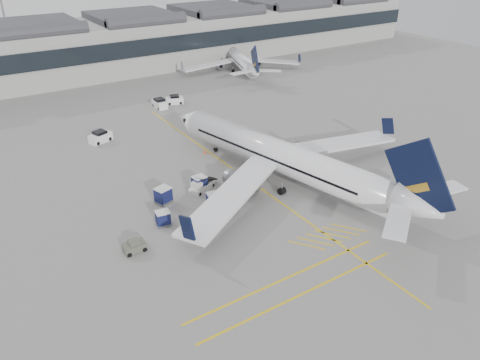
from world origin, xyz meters
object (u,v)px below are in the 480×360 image
baggage_cart_a (214,200)px  ramp_agent_a (224,196)px  airliner_main (285,158)px  belt_loader (202,186)px  ramp_agent_b (225,188)px  pushback_tug (134,247)px

baggage_cart_a → ramp_agent_a: size_ratio=1.25×
airliner_main → ramp_agent_a: bearing=169.3°
belt_loader → ramp_agent_b: bearing=-80.8°
ramp_agent_a → belt_loader: bearing=65.9°
ramp_agent_a → ramp_agent_b: bearing=16.3°
ramp_agent_a → ramp_agent_b: ramp_agent_b is taller
baggage_cart_a → airliner_main: bearing=13.6°
baggage_cart_a → ramp_agent_a: (1.57, 0.33, -0.18)m
airliner_main → baggage_cart_a: 11.09m
pushback_tug → baggage_cart_a: bearing=15.5°
ramp_agent_b → belt_loader: bearing=-53.6°
belt_loader → ramp_agent_a: 4.13m
ramp_agent_b → pushback_tug: 14.57m
belt_loader → ramp_agent_a: belt_loader is taller
belt_loader → ramp_agent_a: (0.83, -4.04, 0.23)m
baggage_cart_a → ramp_agent_b: 3.01m
baggage_cart_a → ramp_agent_a: 1.61m
ramp_agent_a → pushback_tug: bearing=159.7°
ramp_agent_b → pushback_tug: (-13.75, -4.80, -0.40)m
ramp_agent_a → pushback_tug: 13.25m
airliner_main → baggage_cart_a: bearing=170.8°
airliner_main → pushback_tug: 22.50m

